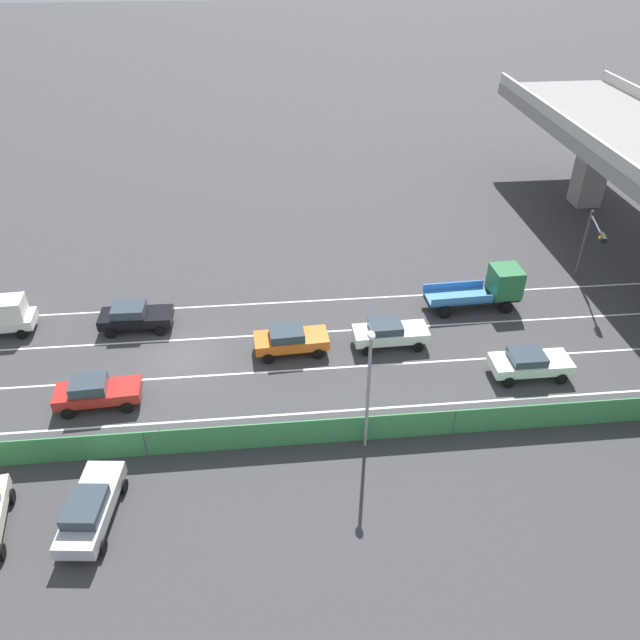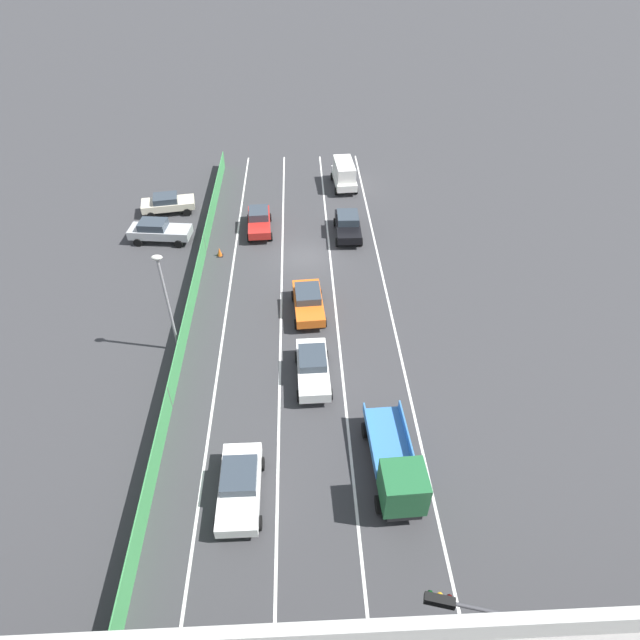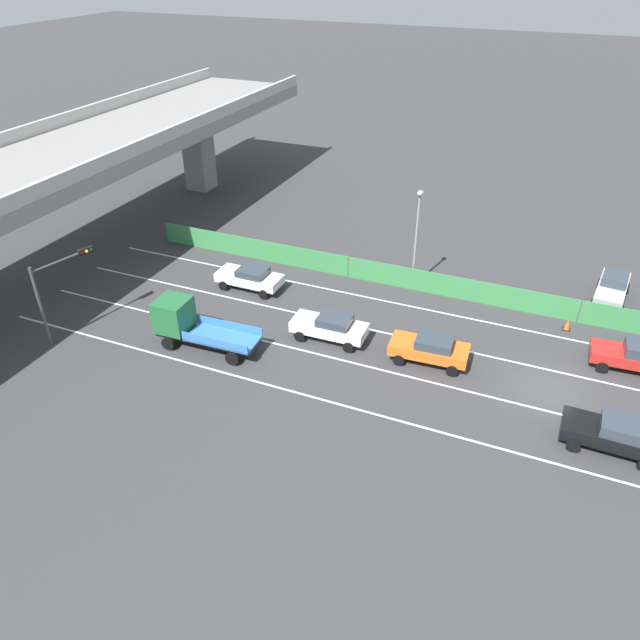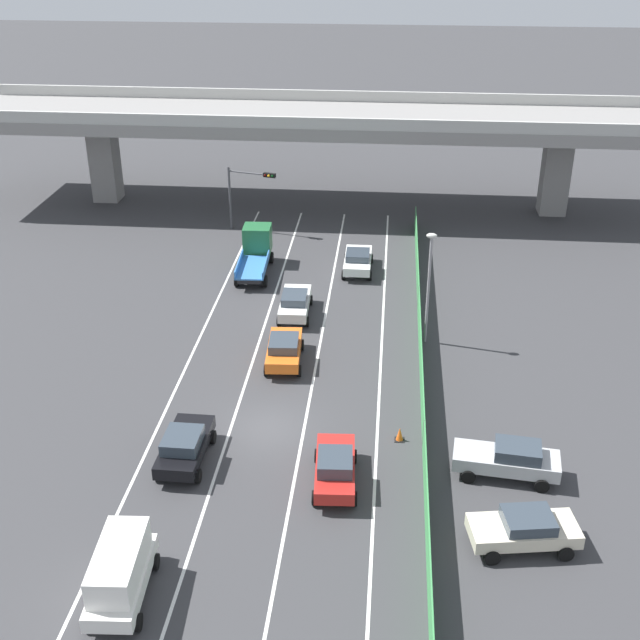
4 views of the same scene
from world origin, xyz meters
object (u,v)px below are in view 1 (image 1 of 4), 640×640
at_px(car_taxi_orange, 290,339).
at_px(street_lamp, 369,380).
at_px(flatbed_truck_blue, 491,288).
at_px(car_sedan_red, 96,391).
at_px(traffic_light, 592,239).
at_px(car_hatchback_white, 530,363).
at_px(car_sedan_white, 389,333).
at_px(traffic_cone, 160,433).
at_px(parked_wagon_silver, 90,508).
at_px(car_sedan_black, 134,316).

height_order(car_taxi_orange, street_lamp, street_lamp).
xyz_separation_m(car_taxi_orange, flatbed_truck_blue, (-3.70, 13.20, 0.49)).
height_order(car_sedan_red, traffic_light, traffic_light).
bearing_deg(car_hatchback_white, flatbed_truck_blue, 179.52).
bearing_deg(flatbed_truck_blue, car_sedan_red, -72.78).
relative_size(car_sedan_white, traffic_cone, 6.42).
height_order(car_taxi_orange, traffic_light, traffic_light).
xyz_separation_m(car_sedan_red, traffic_light, (-9.13, 30.72, 2.69)).
xyz_separation_m(parked_wagon_silver, traffic_cone, (-4.82, 2.30, -0.60)).
bearing_deg(car_sedan_white, parked_wagon_silver, -52.90).
xyz_separation_m(car_taxi_orange, car_sedan_white, (-0.10, 5.91, -0.01)).
distance_m(car_sedan_black, traffic_light, 29.94).
bearing_deg(car_sedan_black, traffic_light, 94.15).
distance_m(parked_wagon_silver, street_lamp, 13.20).
bearing_deg(car_hatchback_white, car_sedan_red, -89.59).
height_order(street_lamp, traffic_cone, street_lamp).
distance_m(car_taxi_orange, car_hatchback_white, 13.59).
relative_size(car_taxi_orange, car_hatchback_white, 0.99).
relative_size(car_sedan_white, flatbed_truck_blue, 0.73).
distance_m(car_sedan_white, traffic_cone, 14.34).
relative_size(car_sedan_white, car_sedan_red, 1.00).
xyz_separation_m(parked_wagon_silver, street_lamp, (-3.37, 12.35, 3.22)).
height_order(car_taxi_orange, flatbed_truck_blue, flatbed_truck_blue).
relative_size(car_hatchback_white, parked_wagon_silver, 0.92).
relative_size(car_sedan_white, traffic_light, 0.90).
bearing_deg(car_taxi_orange, car_sedan_red, -70.83).
xyz_separation_m(car_sedan_black, street_lamp, (11.26, 12.64, 3.23)).
bearing_deg(street_lamp, car_sedan_red, -107.48).
height_order(car_hatchback_white, parked_wagon_silver, parked_wagon_silver).
distance_m(flatbed_truck_blue, traffic_light, 7.66).
bearing_deg(street_lamp, car_sedan_black, -131.70).
xyz_separation_m(parked_wagon_silver, traffic_light, (-16.79, 29.45, 2.67)).
height_order(traffic_light, traffic_cone, traffic_light).
height_order(parked_wagon_silver, traffic_light, traffic_light).
distance_m(parked_wagon_silver, traffic_cone, 5.38).
relative_size(car_hatchback_white, traffic_light, 0.89).
xyz_separation_m(car_sedan_red, parked_wagon_silver, (7.66, 1.27, 0.02)).
relative_size(car_hatchback_white, street_lamp, 0.65).
bearing_deg(traffic_cone, car_sedan_white, 117.22).
xyz_separation_m(car_sedan_black, car_hatchback_white, (6.80, 22.57, -0.05)).
bearing_deg(traffic_cone, car_hatchback_white, 98.55).
height_order(flatbed_truck_blue, traffic_cone, flatbed_truck_blue).
distance_m(car_sedan_black, street_lamp, 17.23).
xyz_separation_m(car_taxi_orange, street_lamp, (7.90, 3.21, 3.25)).
xyz_separation_m(car_sedan_white, traffic_light, (-5.41, 14.41, 2.71)).
bearing_deg(car_sedan_red, parked_wagon_silver, 9.38).
relative_size(car_sedan_black, car_sedan_red, 0.99).
bearing_deg(car_sedan_black, car_taxi_orange, 70.40).
bearing_deg(car_taxi_orange, car_sedan_black, -109.60).
relative_size(parked_wagon_silver, traffic_cone, 6.95).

